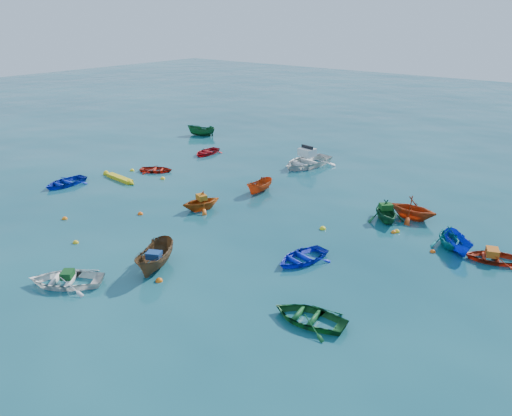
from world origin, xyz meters
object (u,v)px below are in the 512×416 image
Objects in this scene: dinghy_blue_se at (302,261)px; kayak_yellow at (120,180)px; motorboat_white at (307,166)px; dinghy_blue_sw at (66,185)px; dinghy_white_near at (67,284)px.

dinghy_blue_se is 0.85× the size of kayak_yellow.
dinghy_blue_se is 0.62× the size of motorboat_white.
dinghy_blue_sw is at bearing 151.06° from kayak_yellow.
dinghy_blue_se is 16.58m from motorboat_white.
kayak_yellow is at bearing -118.08° from motorboat_white.
dinghy_white_near reaches higher than dinghy_blue_se.
kayak_yellow is (-17.73, 2.40, 0.00)m from dinghy_blue_se.
dinghy_blue_sw is 0.66× the size of motorboat_white.
kayak_yellow is at bearing 53.62° from dinghy_blue_sw.
dinghy_blue_sw is at bearing -159.86° from dinghy_white_near.
dinghy_blue_sw is at bearing -164.69° from dinghy_blue_se.
dinghy_blue_se is at bearing -0.59° from dinghy_blue_sw.
dinghy_white_near is 0.96× the size of kayak_yellow.
dinghy_white_near is at bearing -34.74° from dinghy_blue_sw.
motorboat_white reaches higher than kayak_yellow.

